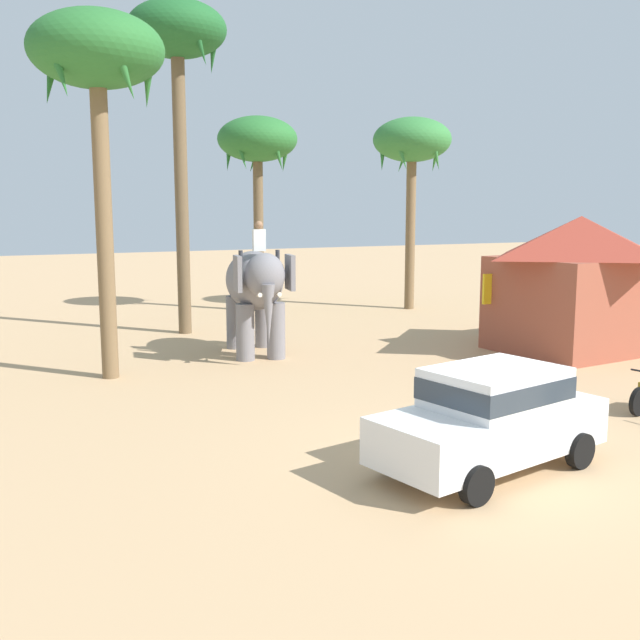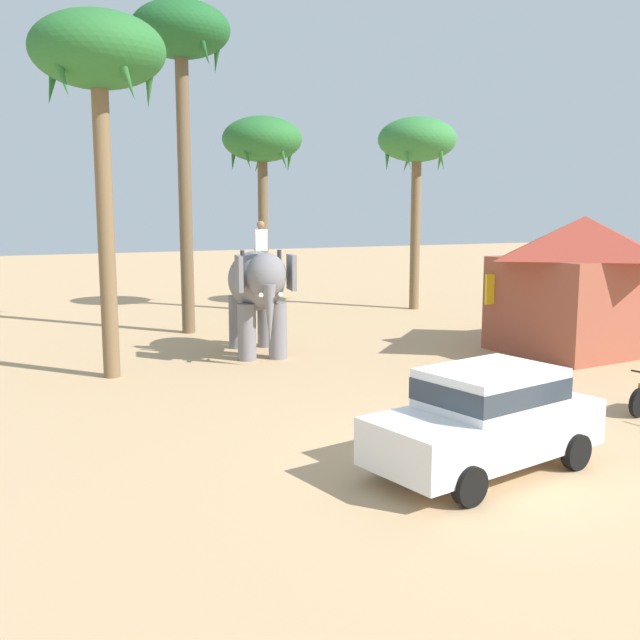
{
  "view_description": "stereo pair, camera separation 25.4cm",
  "coord_description": "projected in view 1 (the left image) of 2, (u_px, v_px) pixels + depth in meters",
  "views": [
    {
      "loc": [
        -7.59,
        -9.75,
        4.29
      ],
      "look_at": [
        -0.18,
        6.0,
        1.6
      ],
      "focal_mm": 41.52,
      "sensor_mm": 36.0,
      "label": 1
    },
    {
      "loc": [
        -7.36,
        -9.85,
        4.29
      ],
      "look_at": [
        -0.18,
        6.0,
        1.6
      ],
      "focal_mm": 41.52,
      "sensor_mm": 36.0,
      "label": 2
    }
  ],
  "objects": [
    {
      "name": "ground_plane",
      "position": [
        480.0,
        461.0,
        12.57
      ],
      "size": [
        120.0,
        120.0,
        0.0
      ],
      "primitive_type": "plane",
      "color": "tan"
    },
    {
      "name": "car_sedan_foreground",
      "position": [
        492.0,
        415.0,
        12.02
      ],
      "size": [
        4.36,
        2.51,
        1.7
      ],
      "color": "white",
      "rests_on": "ground"
    },
    {
      "name": "elephant_with_mahout",
      "position": [
        256.0,
        287.0,
        21.24
      ],
      "size": [
        2.16,
        3.99,
        3.88
      ],
      "color": "slate",
      "rests_on": "ground"
    },
    {
      "name": "palm_tree_behind_elephant",
      "position": [
        177.0,
        44.0,
        23.78
      ],
      "size": [
        3.2,
        3.2,
        10.81
      ],
      "color": "brown",
      "rests_on": "ground"
    },
    {
      "name": "palm_tree_near_hut",
      "position": [
        257.0,
        145.0,
        29.54
      ],
      "size": [
        3.2,
        3.2,
        7.83
      ],
      "color": "brown",
      "rests_on": "ground"
    },
    {
      "name": "palm_tree_left_of_road",
      "position": [
        412.0,
        145.0,
        30.18
      ],
      "size": [
        3.2,
        3.2,
        7.86
      ],
      "color": "brown",
      "rests_on": "ground"
    },
    {
      "name": "palm_tree_far_back",
      "position": [
        97.0,
        62.0,
        17.51
      ],
      "size": [
        3.2,
        3.2,
        8.85
      ],
      "color": "brown",
      "rests_on": "ground"
    },
    {
      "name": "roadside_hut",
      "position": [
        578.0,
        280.0,
        21.9
      ],
      "size": [
        5.38,
        4.66,
        4.0
      ],
      "color": "#994C38",
      "rests_on": "ground"
    },
    {
      "name": "signboard_yellow",
      "position": [
        497.0,
        294.0,
        22.1
      ],
      "size": [
        1.0,
        0.1,
        2.4
      ],
      "color": "#4C4C51",
      "rests_on": "ground"
    }
  ]
}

